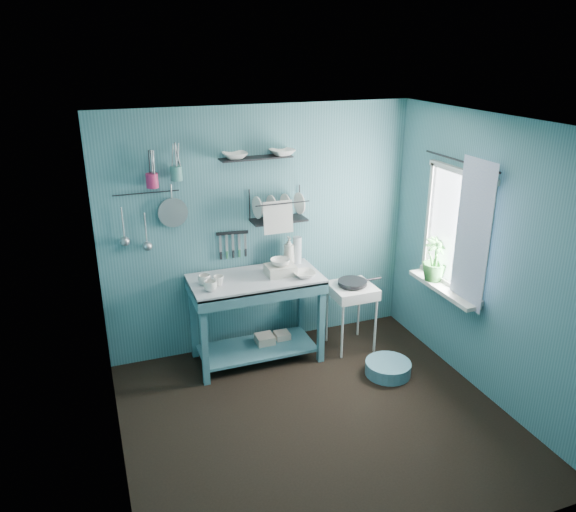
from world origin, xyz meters
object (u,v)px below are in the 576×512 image
object	(u,v)px
work_counter	(256,319)
wash_tub	(280,270)
utensil_cup_teal	(176,173)
hotplate_stand	(351,316)
mug_left	(210,286)
potted_plant	(435,259)
mug_right	(205,280)
colander	(173,213)
frying_pan	(352,282)
mug_mid	(219,281)
soap_bottle	(289,251)
water_bottle	(297,250)
utensil_cup_magenta	(152,181)
storage_tin_small	(282,341)
dish_rack	(279,205)
storage_tin_large	(265,345)
floor_basin	(388,368)

from	to	relation	value
work_counter	wash_tub	distance (m)	0.56
wash_tub	utensil_cup_teal	world-z (taller)	utensil_cup_teal
hotplate_stand	mug_left	bearing A→B (deg)	-172.45
potted_plant	mug_right	bearing A→B (deg)	166.88
wash_tub	colander	world-z (taller)	colander
hotplate_stand	frying_pan	xyz separation A→B (m)	(0.00, 0.00, 0.39)
work_counter	mug_mid	distance (m)	0.63
soap_bottle	water_bottle	size ratio (longest dim) A/B	1.07
work_counter	wash_tub	xyz separation A→B (m)	(0.25, -0.02, 0.50)
hotplate_stand	utensil_cup_teal	xyz separation A→B (m)	(-1.65, 0.38, 1.57)
wash_tub	utensil_cup_magenta	size ratio (longest dim) A/B	2.15
utensil_cup_teal	colander	world-z (taller)	utensil_cup_teal
water_bottle	potted_plant	xyz separation A→B (m)	(1.17, -0.73, 0.00)
work_counter	colander	distance (m)	1.33
mug_right	water_bottle	distance (m)	1.05
work_counter	storage_tin_small	size ratio (longest dim) A/B	6.38
utensil_cup_teal	potted_plant	bearing A→B (deg)	-18.58
wash_tub	utensil_cup_teal	xyz separation A→B (m)	(-0.90, 0.30, 0.97)
soap_bottle	utensil_cup_teal	distance (m)	1.38
mug_mid	dish_rack	bearing A→B (deg)	22.13
water_bottle	utensil_cup_magenta	distance (m)	1.62
mug_mid	soap_bottle	distance (m)	0.85
hotplate_stand	colander	bearing A→B (deg)	171.87
wash_tub	utensil_cup_magenta	bearing A→B (deg)	165.21
utensil_cup_magenta	storage_tin_large	size ratio (longest dim) A/B	0.59
frying_pan	storage_tin_large	distance (m)	1.11
frying_pan	utensil_cup_teal	size ratio (longest dim) A/B	2.31
work_counter	utensil_cup_teal	bearing A→B (deg)	161.69
work_counter	frying_pan	xyz separation A→B (m)	(1.00, -0.10, 0.29)
soap_bottle	utensil_cup_teal	bearing A→B (deg)	175.96
mug_mid	potted_plant	world-z (taller)	potted_plant
frying_pan	dish_rack	world-z (taller)	dish_rack
frying_pan	floor_basin	size ratio (longest dim) A/B	0.68
storage_tin_large	mug_left	bearing A→B (deg)	-160.10
mug_mid	hotplate_stand	distance (m)	1.51
potted_plant	frying_pan	bearing A→B (deg)	149.08
storage_tin_large	soap_bottle	bearing A→B (deg)	25.11
dish_rack	potted_plant	world-z (taller)	dish_rack
storage_tin_small	water_bottle	bearing A→B (deg)	32.47
water_bottle	utensil_cup_teal	bearing A→B (deg)	177.28
water_bottle	utensil_cup_teal	distance (m)	1.46
soap_bottle	storage_tin_large	xyz separation A→B (m)	(-0.32, -0.15, -0.94)
work_counter	dish_rack	xyz separation A→B (m)	(0.32, 0.23, 1.08)
dish_rack	potted_plant	bearing A→B (deg)	-30.09
potted_plant	mug_left	bearing A→B (deg)	170.84
utensil_cup_magenta	mug_left	bearing A→B (deg)	-48.19
mug_right	floor_basin	world-z (taller)	mug_right
dish_rack	water_bottle	bearing A→B (deg)	-3.37
utensil_cup_teal	floor_basin	size ratio (longest dim) A/B	0.29
floor_basin	mug_left	bearing A→B (deg)	160.42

